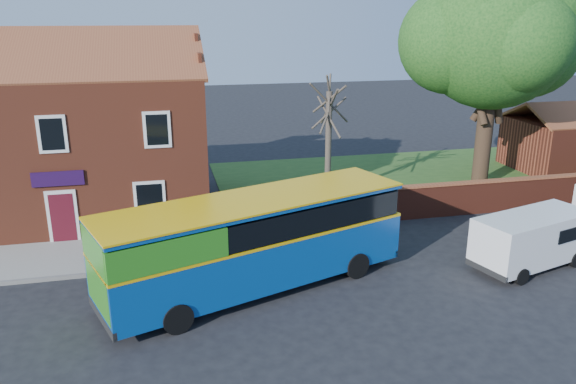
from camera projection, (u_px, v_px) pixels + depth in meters
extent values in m
plane|color=black|center=(266.00, 313.00, 17.82)|extent=(120.00, 120.00, 0.00)
cube|color=gray|center=(60.00, 259.00, 21.64)|extent=(18.00, 3.50, 0.12)
cube|color=slate|center=(52.00, 278.00, 20.01)|extent=(18.00, 0.15, 0.14)
cube|color=#426B28|center=(443.00, 177.00, 32.67)|extent=(26.00, 12.00, 0.04)
cube|color=brown|center=(70.00, 145.00, 26.00)|extent=(12.00, 8.00, 6.50)
cube|color=brown|center=(51.00, 54.00, 22.86)|extent=(12.30, 4.08, 2.16)
cube|color=brown|center=(65.00, 49.00, 26.57)|extent=(12.30, 4.08, 2.16)
cube|color=black|center=(52.00, 134.00, 21.85)|extent=(1.10, 0.06, 1.50)
cube|color=#4C0F19|center=(63.00, 219.00, 22.90)|extent=(0.95, 0.04, 2.10)
cube|color=silver|center=(63.00, 217.00, 22.90)|extent=(1.20, 0.06, 2.30)
cube|color=#230B34|center=(58.00, 179.00, 22.37)|extent=(2.00, 0.06, 0.60)
cube|color=maroon|center=(504.00, 196.00, 26.87)|extent=(22.00, 0.30, 1.50)
cube|color=brown|center=(506.00, 180.00, 26.63)|extent=(22.00, 0.38, 0.10)
cube|color=brown|center=(571.00, 107.00, 34.68)|extent=(8.20, 2.56, 1.24)
cube|color=#0D4393|center=(256.00, 255.00, 19.13)|extent=(10.92, 6.07, 1.69)
cube|color=#ECB00C|center=(256.00, 232.00, 18.87)|extent=(10.94, 6.10, 0.10)
cube|color=black|center=(256.00, 218.00, 18.72)|extent=(10.52, 5.95, 0.85)
cube|color=#2F8A1E|center=(154.00, 240.00, 16.92)|extent=(4.31, 3.76, 0.90)
cube|color=#0D4393|center=(255.00, 202.00, 18.55)|extent=(10.92, 6.07, 0.14)
cube|color=#ECB00C|center=(255.00, 200.00, 18.52)|extent=(10.97, 6.12, 0.06)
cylinder|color=black|center=(177.00, 318.00, 16.61)|extent=(1.00, 0.58, 0.96)
cylinder|color=black|center=(149.00, 285.00, 18.61)|extent=(1.00, 0.58, 0.96)
cylinder|color=black|center=(357.00, 265.00, 20.10)|extent=(1.00, 0.58, 0.96)
cylinder|color=black|center=(316.00, 242.00, 22.11)|extent=(1.00, 0.58, 0.96)
cube|color=white|center=(532.00, 238.00, 20.79)|extent=(4.97, 3.06, 1.76)
cube|color=black|center=(569.00, 221.00, 21.67)|extent=(0.51, 1.54, 0.70)
cube|color=black|center=(568.00, 245.00, 22.09)|extent=(0.61, 1.81, 0.22)
cylinder|color=black|center=(521.00, 276.00, 19.64)|extent=(0.65, 0.38, 0.61)
cylinder|color=black|center=(483.00, 258.00, 21.09)|extent=(0.65, 0.38, 0.61)
cylinder|color=black|center=(575.00, 259.00, 21.02)|extent=(0.65, 0.38, 0.61)
cylinder|color=black|center=(536.00, 243.00, 22.46)|extent=(0.65, 0.38, 0.61)
cylinder|color=black|center=(483.00, 141.00, 30.37)|extent=(0.87, 0.87, 5.01)
sphere|color=#437F27|center=(495.00, 32.00, 28.65)|extent=(7.85, 7.85, 7.85)
sphere|color=#437F27|center=(528.00, 44.00, 29.74)|extent=(5.67, 5.67, 5.67)
sphere|color=#437F27|center=(451.00, 41.00, 28.94)|extent=(5.45, 5.45, 5.45)
cylinder|color=#4C4238|center=(328.00, 146.00, 28.28)|extent=(0.31, 0.31, 5.46)
cylinder|color=#4C4238|center=(329.00, 107.00, 27.69)|extent=(0.32, 2.66, 2.14)
cylinder|color=#4C4238|center=(329.00, 111.00, 27.75)|extent=(1.39, 1.97, 1.96)
cylinder|color=#4C4238|center=(329.00, 103.00, 27.63)|extent=(2.24, 1.02, 2.18)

